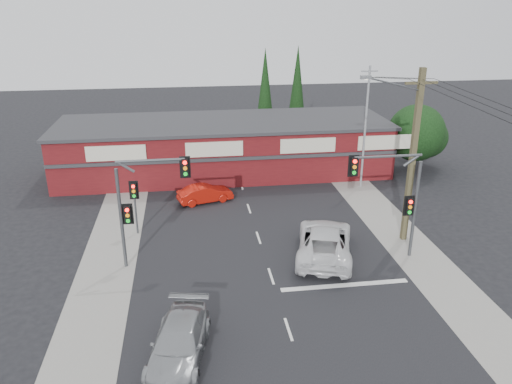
{
  "coord_description": "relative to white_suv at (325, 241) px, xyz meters",
  "views": [
    {
      "loc": [
        -3.91,
        -22.15,
        13.37
      ],
      "look_at": [
        -0.34,
        3.0,
        3.48
      ],
      "focal_mm": 35.0,
      "sensor_mm": 36.0,
      "label": 1
    }
  ],
  "objects": [
    {
      "name": "pedestal_signal",
      "position": [
        -10.49,
        4.32,
        1.54
      ],
      "size": [
        0.55,
        0.27,
        3.38
      ],
      "color": "#47494C",
      "rests_on": "ground"
    },
    {
      "name": "traffic_mast_left",
      "position": [
        -9.72,
        0.32,
        3.06
      ],
      "size": [
        3.77,
        0.27,
        5.97
      ],
      "color": "#47494C",
      "rests_on": "ground"
    },
    {
      "name": "traffic_mast_right",
      "position": [
        3.57,
        -0.68,
        3.08
      ],
      "size": [
        3.96,
        0.27,
        5.97
      ],
      "color": "#47494C",
      "rests_on": "ground"
    },
    {
      "name": "lane_dashes",
      "position": [
        -3.29,
        0.42,
        -0.85
      ],
      "size": [
        0.12,
        41.82,
        0.01
      ],
      "color": "silver",
      "rests_on": "ground"
    },
    {
      "name": "white_suv",
      "position": [
        0.0,
        0.0,
        0.0
      ],
      "size": [
        4.51,
        6.78,
        1.73
      ],
      "primitive_type": "imported",
      "rotation": [
        0.0,
        0.0,
        2.86
      ],
      "color": "silver",
      "rests_on": "ground"
    },
    {
      "name": "tree_cluster",
      "position": [
        11.4,
        13.75,
        2.03
      ],
      "size": [
        5.9,
        5.1,
        5.5
      ],
      "color": "#2D2116",
      "rests_on": "ground"
    },
    {
      "name": "red_sedan",
      "position": [
        -6.17,
        8.78,
        -0.24
      ],
      "size": [
        4.04,
        2.34,
        1.26
      ],
      "primitive_type": "imported",
      "rotation": [
        0.0,
        0.0,
        1.85
      ],
      "color": "#B1160A",
      "rests_on": "ground"
    },
    {
      "name": "steel_pole",
      "position": [
        5.71,
        10.31,
        3.84
      ],
      "size": [
        1.2,
        0.16,
        9.0
      ],
      "color": "gray",
      "rests_on": "ground"
    },
    {
      "name": "power_lines",
      "position": [
        5.18,
        -4.16,
        8.18
      ],
      "size": [
        2.01,
        29.0,
        1.22
      ],
      "color": "black",
      "rests_on": "ground"
    },
    {
      "name": "stop_line",
      "position": [
        0.21,
        -3.19,
        -0.85
      ],
      "size": [
        6.5,
        0.35,
        0.01
      ],
      "primitive_type": "cube",
      "color": "silver",
      "rests_on": "ground"
    },
    {
      "name": "verge_right",
      "position": [
        5.21,
        3.31,
        -0.86
      ],
      "size": [
        3.0,
        70.0,
        0.02
      ],
      "primitive_type": "cube",
      "color": "gray",
      "rests_on": "ground"
    },
    {
      "name": "verge_left",
      "position": [
        -11.79,
        3.31,
        -0.86
      ],
      "size": [
        3.0,
        70.0,
        0.02
      ],
      "primitive_type": "cube",
      "color": "gray",
      "rests_on": "ground"
    },
    {
      "name": "shop_building",
      "position": [
        -4.29,
        15.3,
        1.27
      ],
      "size": [
        27.3,
        8.4,
        4.22
      ],
      "color": "#4F0F13",
      "rests_on": "ground"
    },
    {
      "name": "conifer_far",
      "position": [
        3.71,
        24.31,
        4.61
      ],
      "size": [
        1.8,
        1.8,
        9.25
      ],
      "color": "#2D2116",
      "rests_on": "ground"
    },
    {
      "name": "conifer_near",
      "position": [
        0.21,
        22.31,
        4.61
      ],
      "size": [
        1.8,
        1.8,
        9.25
      ],
      "color": "#2D2116",
      "rests_on": "ground"
    },
    {
      "name": "silver_suv",
      "position": [
        -7.94,
        -7.43,
        -0.14
      ],
      "size": [
        2.96,
        5.3,
        1.45
      ],
      "primitive_type": "imported",
      "rotation": [
        0.0,
        0.0,
        -0.19
      ],
      "color": "#9B9EA0",
      "rests_on": "ground"
    },
    {
      "name": "utility_pole",
      "position": [
        5.07,
        1.3,
        4.53
      ],
      "size": [
        4.38,
        0.59,
        10.0
      ],
      "color": "brown",
      "rests_on": "ground"
    },
    {
      "name": "road_strip",
      "position": [
        -3.29,
        3.31,
        -0.86
      ],
      "size": [
        14.0,
        70.0,
        0.01
      ],
      "primitive_type": "cube",
      "color": "black",
      "rests_on": "ground"
    },
    {
      "name": "ground",
      "position": [
        -3.29,
        -1.69,
        -0.87
      ],
      "size": [
        120.0,
        120.0,
        0.0
      ],
      "primitive_type": "plane",
      "color": "black",
      "rests_on": "ground"
    }
  ]
}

